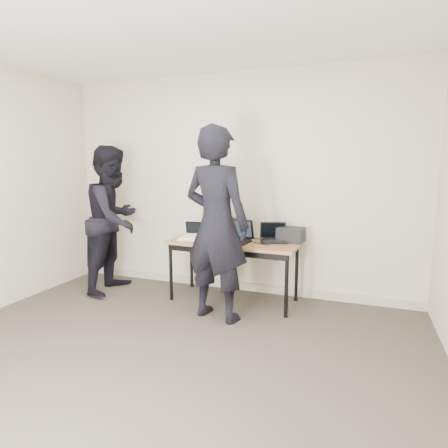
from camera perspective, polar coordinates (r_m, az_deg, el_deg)
The scene contains 13 objects.
room at distance 2.67m, azimuth -14.02°, elevation 3.63°, with size 4.60×4.60×2.80m.
desk at distance 4.34m, azimuth 1.42°, elevation -3.38°, with size 1.52×0.70×0.72m.
laptop_beige at distance 4.47m, azimuth -4.86°, elevation -1.73°, with size 0.29×0.28×0.21m.
laptop_center at distance 4.29m, azimuth 1.93°, elevation -1.95°, with size 0.36×0.35×0.25m.
laptop_right at distance 4.34m, azimuth 7.51°, elevation -2.01°, with size 0.36×0.35×0.22m.
leather_satchel at distance 4.58m, azimuth 0.21°, elevation -0.37°, with size 0.37×0.19×0.25m.
tissue at distance 4.55m, azimuth 0.59°, elevation 1.57°, with size 0.13×0.10×0.08m, color white.
equipment_box at distance 4.35m, azimuth 10.15°, elevation -1.61°, with size 0.28×0.24×0.16m, color black.
power_brick at distance 4.25m, azimuth -2.11°, elevation -2.65°, with size 0.08×0.05×0.03m, color black.
cables at distance 4.30m, azimuth 2.30°, elevation -2.65°, with size 0.81×0.42×0.01m.
person_typist at distance 3.80m, azimuth -1.18°, elevation -0.08°, with size 0.72×0.47×1.98m, color black.
person_observer at distance 4.91m, azimuth -16.42°, elevation 0.67°, with size 0.89×0.69×1.83m, color black.
baseboard at distance 4.92m, azimuth 1.44°, elevation -9.27°, with size 4.50×0.03×0.10m, color #ACA48E.
Camera 1 is at (1.49, -2.20, 1.58)m, focal length 30.00 mm.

